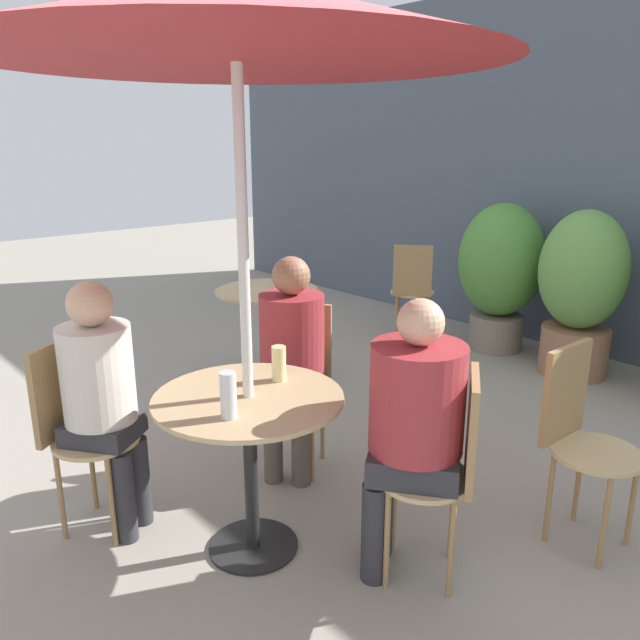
{
  "coord_description": "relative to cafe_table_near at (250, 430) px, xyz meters",
  "views": [
    {
      "loc": [
        1.94,
        -1.26,
        1.75
      ],
      "look_at": [
        -0.03,
        0.52,
        0.98
      ],
      "focal_mm": 35.0,
      "sensor_mm": 36.0,
      "label": 1
    }
  ],
  "objects": [
    {
      "name": "ground_plane",
      "position": [
        0.03,
        -0.12,
        -0.57
      ],
      "size": [
        20.0,
        20.0,
        0.0
      ],
      "primitive_type": "plane",
      "color": "gray"
    },
    {
      "name": "cafe_table_near",
      "position": [
        0.0,
        0.0,
        0.0
      ],
      "size": [
        0.8,
        0.8,
        0.73
      ],
      "color": "black",
      "rests_on": "ground_plane"
    },
    {
      "name": "cafe_table_far",
      "position": [
        -1.46,
        1.22,
        -0.02
      ],
      "size": [
        0.73,
        0.73,
        0.73
      ],
      "color": "black",
      "rests_on": "ground_plane"
    },
    {
      "name": "bistro_chair_0",
      "position": [
        0.67,
        0.47,
        -0.03
      ],
      "size": [
        0.44,
        0.44,
        0.89
      ],
      "rotation": [
        0.0,
        0.0,
        -0.96
      ],
      "color": "tan",
      "rests_on": "ground_plane"
    },
    {
      "name": "bistro_chair_1",
      "position": [
        -0.47,
        0.67,
        -0.03
      ],
      "size": [
        0.44,
        0.44,
        0.89
      ],
      "rotation": [
        0.0,
        0.0,
        0.62
      ],
      "color": "tan",
      "rests_on": "ground_plane"
    },
    {
      "name": "bistro_chair_2",
      "position": [
        -0.67,
        -0.47,
        -0.03
      ],
      "size": [
        0.44,
        0.44,
        0.89
      ],
      "rotation": [
        0.0,
        0.0,
        -4.1
      ],
      "color": "tan",
      "rests_on": "ground_plane"
    },
    {
      "name": "bistro_chair_4",
      "position": [
        -1.4,
        2.75,
        -0.03
      ],
      "size": [
        0.44,
        0.44,
        0.89
      ],
      "rotation": [
        0.0,
        0.0,
        3.8
      ],
      "color": "tan",
      "rests_on": "ground_plane"
    },
    {
      "name": "bistro_chair_6",
      "position": [
        0.89,
        1.13,
        -0.03
      ],
      "size": [
        0.39,
        0.39,
        0.89
      ],
      "rotation": [
        0.0,
        0.0,
        1.53
      ],
      "color": "tan",
      "rests_on": "ground_plane"
    },
    {
      "name": "seated_person_0",
      "position": [
        0.55,
        0.39,
        0.13
      ],
      "size": [
        0.47,
        0.46,
        1.18
      ],
      "rotation": [
        0.0,
        0.0,
        -0.96
      ],
      "color": "#2D2D33",
      "rests_on": "ground_plane"
    },
    {
      "name": "seated_person_1",
      "position": [
        -0.39,
        0.55,
        0.14
      ],
      "size": [
        0.42,
        0.43,
        1.19
      ],
      "rotation": [
        0.0,
        0.0,
        0.62
      ],
      "color": "brown",
      "rests_on": "ground_plane"
    },
    {
      "name": "seated_person_2",
      "position": [
        -0.55,
        -0.39,
        0.14
      ],
      "size": [
        0.4,
        0.39,
        1.18
      ],
      "rotation": [
        0.0,
        0.0,
        2.19
      ],
      "color": "#2D2D33",
      "rests_on": "ground_plane"
    },
    {
      "name": "beer_glass_0",
      "position": [
        -0.05,
        0.21,
        0.23
      ],
      "size": [
        0.06,
        0.06,
        0.16
      ],
      "color": "beige",
      "rests_on": "cafe_table_near"
    },
    {
      "name": "beer_glass_1",
      "position": [
        0.12,
        -0.18,
        0.25
      ],
      "size": [
        0.06,
        0.06,
        0.18
      ],
      "color": "silver",
      "rests_on": "cafe_table_near"
    },
    {
      "name": "potted_plant_0",
      "position": [
        -0.83,
        3.19,
        0.13
      ],
      "size": [
        0.71,
        0.71,
        1.25
      ],
      "color": "slate",
      "rests_on": "ground_plane"
    },
    {
      "name": "potted_plant_1",
      "position": [
        -0.09,
        3.12,
        0.11
      ],
      "size": [
        0.64,
        0.64,
        1.26
      ],
      "color": "#93664C",
      "rests_on": "ground_plane"
    },
    {
      "name": "umbrella",
      "position": [
        0.0,
        0.0,
        1.58
      ],
      "size": [
        2.0,
        2.0,
        2.3
      ],
      "color": "silver",
      "rests_on": "ground_plane"
    }
  ]
}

